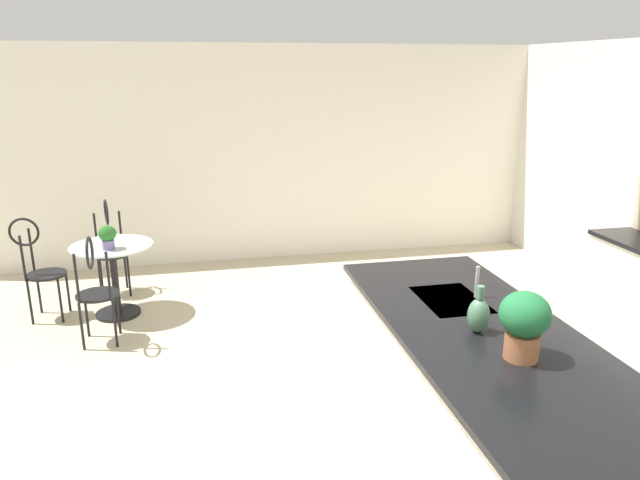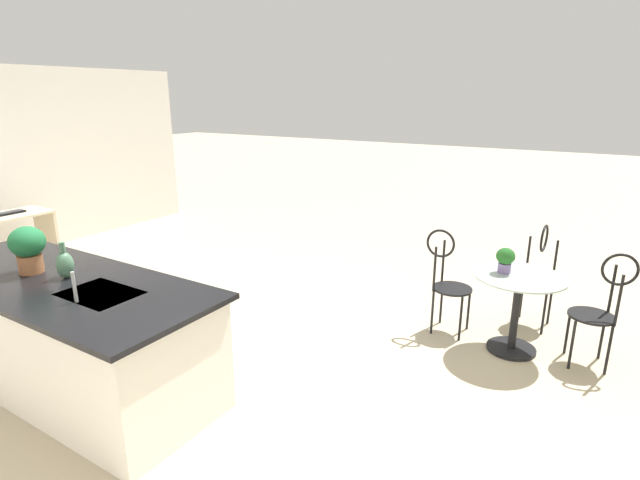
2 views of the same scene
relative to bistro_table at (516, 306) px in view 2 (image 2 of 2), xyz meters
The scene contains 12 objects.
ground_plane 3.16m from the bistro_table, 31.51° to the left, with size 40.00×40.00×0.00m, color beige.
kitchen_island 3.87m from the bistro_table, 39.96° to the left, with size 2.80×1.06×0.92m.
bistro_table is the anchor object (origin of this frame).
chair_near_window 0.67m from the bistro_table, behind, with size 0.52×0.46×1.04m.
chair_by_island 0.68m from the bistro_table, ahead, with size 0.48×0.38×1.04m.
chair_toward_desk 0.72m from the bistro_table, 95.00° to the right, with size 0.40×0.49×1.04m.
sink_faucet 3.64m from the bistro_table, 47.80° to the left, with size 0.02×0.02×0.22m, color #B2B5BA.
writing_desk 6.45m from the bistro_table, 11.55° to the left, with size 0.60×1.20×0.74m.
keyboard 6.45m from the bistro_table, 10.64° to the left, with size 0.16×0.44×0.03m.
potted_plant_on_table 0.45m from the bistro_table, ahead, with size 0.17×0.17×0.23m.
potted_plant_counter_near 4.17m from the bistro_table, 37.45° to the left, with size 0.27×0.27×0.38m.
vase_on_counter 3.84m from the bistro_table, 39.75° to the left, with size 0.13×0.13×0.29m.
Camera 2 is at (-3.32, 2.79, 2.29)m, focal length 27.58 mm.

